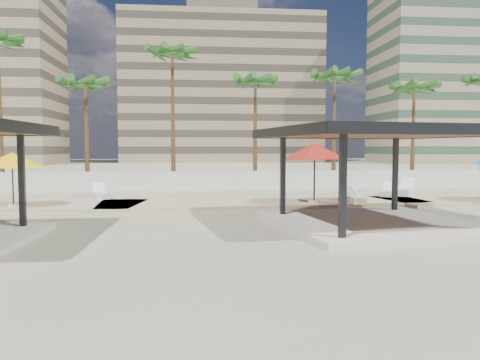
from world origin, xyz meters
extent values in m
plane|color=tan|center=(0.00, 0.00, 0.00)|extent=(200.00, 200.00, 0.00)
cube|color=#C6B284|center=(2.00, 7.00, 0.06)|extent=(16.24, 5.11, 0.24)
cube|color=silver|center=(0.00, 16.00, 0.60)|extent=(56.00, 0.30, 1.20)
cube|color=#847259|center=(4.00, 78.00, 14.00)|extent=(38.00, 16.00, 28.00)
cube|color=#595147|center=(4.00, 78.00, 29.20)|extent=(13.30, 9.60, 2.40)
cube|color=gray|center=(48.00, 66.00, 17.00)|extent=(32.00, 15.00, 34.00)
cube|color=beige|center=(4.85, 0.20, 0.10)|extent=(7.60, 7.60, 0.20)
cube|color=black|center=(2.78, -2.68, 1.70)|extent=(0.21, 0.21, 3.01)
cube|color=black|center=(1.97, 2.27, 1.70)|extent=(0.21, 0.21, 3.01)
cube|color=black|center=(6.92, 3.08, 1.70)|extent=(0.21, 0.21, 3.01)
cube|color=brown|center=(4.85, 0.20, 3.35)|extent=(7.83, 7.83, 0.28)
cube|color=black|center=(5.40, -3.17, 3.35)|extent=(6.85, 1.24, 0.34)
cube|color=black|center=(4.30, 3.56, 3.35)|extent=(6.85, 1.24, 0.34)
cube|color=black|center=(1.49, -0.35, 3.35)|extent=(1.24, 6.85, 0.34)
cube|color=black|center=(8.21, 0.75, 3.35)|extent=(1.24, 6.85, 0.34)
cube|color=black|center=(-7.18, 0.31, 1.72)|extent=(0.19, 0.19, 3.04)
cube|color=black|center=(-6.33, -2.25, 3.38)|extent=(0.30, 6.99, 0.34)
cylinder|color=beige|center=(-9.51, 5.80, 0.24)|extent=(0.47, 0.47, 0.11)
cylinder|color=#262628|center=(-9.51, 5.80, 1.31)|extent=(0.07, 0.07, 2.25)
cone|color=yellow|center=(-9.51, 5.80, 2.28)|extent=(3.55, 3.55, 0.66)
cylinder|color=beige|center=(4.17, 5.80, 0.25)|extent=(0.55, 0.55, 0.13)
cylinder|color=#262628|center=(4.17, 5.80, 1.51)|extent=(0.08, 0.08, 2.66)
cone|color=#A02115|center=(4.17, 5.80, 2.65)|extent=(3.76, 3.76, 0.78)
cube|color=white|center=(-6.37, 9.20, 0.31)|extent=(1.25, 1.94, 0.26)
cube|color=white|center=(-6.37, 9.20, 0.46)|extent=(1.25, 1.94, 0.06)
cube|color=white|center=(-6.63, 9.87, 0.68)|extent=(0.79, 0.81, 0.47)
cube|color=white|center=(10.21, 9.20, 0.34)|extent=(1.97, 2.34, 0.32)
cube|color=white|center=(10.21, 9.20, 0.54)|extent=(1.97, 2.34, 0.07)
cube|color=white|center=(10.72, 9.93, 0.81)|extent=(1.07, 1.08, 0.58)
cube|color=white|center=(6.18, 5.93, 0.31)|extent=(0.71, 1.81, 0.25)
cube|color=white|center=(6.18, 5.93, 0.46)|extent=(0.71, 1.81, 0.05)
cube|color=white|center=(6.21, 6.63, 0.67)|extent=(0.62, 0.64, 0.45)
cube|color=white|center=(9.07, 8.86, 0.31)|extent=(1.45, 1.89, 0.25)
cube|color=white|center=(9.07, 8.86, 0.46)|extent=(1.45, 1.89, 0.05)
cube|color=white|center=(9.41, 9.47, 0.68)|extent=(0.83, 0.84, 0.46)
cone|color=brown|center=(-15.00, 18.70, 5.20)|extent=(0.36, 0.36, 10.41)
cone|color=brown|center=(-9.00, 18.10, 3.71)|extent=(0.36, 0.36, 7.41)
ellipsoid|color=#285A1F|center=(-9.00, 18.10, 7.16)|extent=(3.00, 3.00, 1.80)
cone|color=brown|center=(-3.00, 18.90, 4.92)|extent=(0.36, 0.36, 9.85)
ellipsoid|color=#285A1F|center=(-3.00, 18.90, 9.60)|extent=(3.00, 3.00, 1.80)
cone|color=brown|center=(3.00, 18.40, 3.90)|extent=(0.36, 0.36, 7.80)
ellipsoid|color=#285A1F|center=(3.00, 18.40, 7.55)|extent=(3.00, 3.00, 1.80)
cone|color=brown|center=(9.00, 18.60, 4.14)|extent=(0.36, 0.36, 8.27)
ellipsoid|color=#285A1F|center=(9.00, 18.60, 8.02)|extent=(3.00, 3.00, 1.80)
cone|color=brown|center=(15.00, 18.20, 3.72)|extent=(0.36, 0.36, 7.44)
ellipsoid|color=#285A1F|center=(15.00, 18.20, 7.19)|extent=(3.00, 3.00, 1.80)
camera|label=1|loc=(-1.50, -15.77, 2.82)|focal=35.00mm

